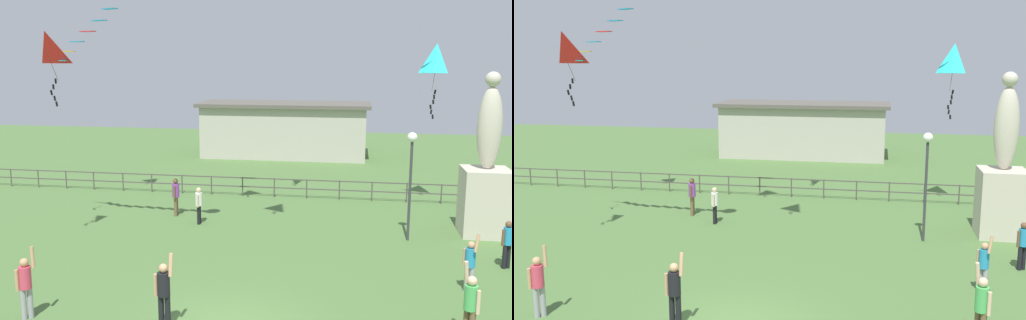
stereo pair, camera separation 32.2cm
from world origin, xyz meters
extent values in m
cube|color=beige|center=(8.10, 9.44, 1.29)|extent=(1.72, 1.72, 2.58)
ellipsoid|color=beige|center=(8.10, 9.44, 4.14)|extent=(0.90, 0.76, 3.13)
sphere|color=beige|center=(8.10, 9.44, 5.96)|extent=(0.56, 0.56, 0.56)
cylinder|color=#38383D|center=(5.18, 8.16, 1.87)|extent=(0.10, 0.10, 3.75)
sphere|color=white|center=(5.18, 8.16, 3.90)|extent=(0.36, 0.36, 0.36)
cylinder|color=#99999E|center=(6.57, 3.44, 0.39)|extent=(0.13, 0.13, 0.78)
cylinder|color=#99999E|center=(6.45, 3.54, 0.39)|extent=(0.13, 0.13, 0.78)
cylinder|color=#268CBF|center=(6.51, 3.49, 1.05)|extent=(0.28, 0.28, 0.55)
sphere|color=tan|center=(6.51, 3.49, 1.43)|extent=(0.21, 0.21, 0.21)
cylinder|color=tan|center=(6.63, 3.34, 1.54)|extent=(0.20, 0.23, 0.53)
cylinder|color=tan|center=(6.36, 3.61, 1.02)|extent=(0.09, 0.09, 0.52)
cylinder|color=#99999E|center=(-5.11, -0.24, 0.42)|extent=(0.14, 0.14, 0.84)
cylinder|color=#99999E|center=(-5.23, -0.35, 0.42)|extent=(0.14, 0.14, 0.84)
cylinder|color=#D83F59|center=(-5.17, -0.30, 1.13)|extent=(0.31, 0.31, 0.59)
sphere|color=tan|center=(-5.17, -0.30, 1.54)|extent=(0.22, 0.22, 0.22)
cylinder|color=tan|center=(-4.99, -0.20, 1.66)|extent=(0.17, 0.18, 0.57)
cylinder|color=tan|center=(-5.33, -0.43, 1.10)|extent=(0.09, 0.09, 0.56)
cylinder|color=brown|center=(-4.40, 9.86, 0.41)|extent=(0.14, 0.14, 0.83)
cylinder|color=brown|center=(-4.41, 10.02, 0.41)|extent=(0.14, 0.14, 0.83)
cylinder|color=purple|center=(-4.40, 9.94, 1.12)|extent=(0.30, 0.30, 0.59)
sphere|color=brown|center=(-4.40, 9.94, 1.53)|extent=(0.22, 0.22, 0.22)
cylinder|color=brown|center=(-4.40, 9.74, 1.09)|extent=(0.09, 0.09, 0.56)
cylinder|color=brown|center=(-4.41, 10.14, 1.09)|extent=(0.09, 0.09, 0.56)
cylinder|color=black|center=(8.14, 5.76, 0.40)|extent=(0.14, 0.14, 0.80)
cylinder|color=black|center=(8.00, 5.68, 0.40)|extent=(0.14, 0.14, 0.80)
cylinder|color=#268CBF|center=(8.07, 5.72, 1.08)|extent=(0.29, 0.29, 0.57)
sphere|color=brown|center=(8.07, 5.72, 1.47)|extent=(0.21, 0.21, 0.21)
cylinder|color=brown|center=(7.90, 5.62, 1.05)|extent=(0.09, 0.09, 0.54)
cylinder|color=#4CB259|center=(5.93, 0.29, 1.16)|extent=(0.31, 0.31, 0.61)
sphere|color=beige|center=(5.93, 0.29, 1.58)|extent=(0.23, 0.23, 0.23)
cylinder|color=beige|center=(5.83, 0.48, 1.70)|extent=(0.19, 0.18, 0.58)
cylinder|color=beige|center=(6.07, 0.13, 1.12)|extent=(0.09, 0.09, 0.58)
cylinder|color=black|center=(-1.39, -0.17, 0.43)|extent=(0.15, 0.15, 0.86)
cylinder|color=black|center=(-1.56, -0.18, 0.43)|extent=(0.15, 0.15, 0.86)
cylinder|color=black|center=(-1.47, -0.18, 1.16)|extent=(0.31, 0.31, 0.61)
sphere|color=tan|center=(-1.47, -0.18, 1.58)|extent=(0.23, 0.23, 0.23)
cylinder|color=tan|center=(-1.26, -0.23, 1.70)|extent=(0.10, 0.20, 0.58)
cylinder|color=tan|center=(-1.68, -0.18, 1.13)|extent=(0.09, 0.09, 0.58)
cylinder|color=black|center=(-3.09, 8.84, 0.39)|extent=(0.13, 0.13, 0.77)
cylinder|color=black|center=(-3.10, 8.99, 0.39)|extent=(0.13, 0.13, 0.77)
cylinder|color=white|center=(-3.09, 8.91, 1.05)|extent=(0.28, 0.28, 0.55)
sphere|color=beige|center=(-3.09, 8.91, 1.43)|extent=(0.21, 0.21, 0.21)
cylinder|color=beige|center=(-3.09, 8.72, 1.02)|extent=(0.09, 0.09, 0.52)
cylinder|color=beige|center=(-3.10, 9.10, 1.02)|extent=(0.09, 0.09, 0.52)
pyramid|color=#19B2B2|center=(6.62, 13.81, 6.60)|extent=(1.10, 1.10, 1.31)
cylinder|color=#4C381E|center=(6.50, 13.39, 5.95)|extent=(0.26, 0.86, 1.31)
cube|color=black|center=(6.57, 13.43, 5.24)|extent=(0.11, 0.02, 0.21)
cube|color=black|center=(6.54, 13.41, 5.02)|extent=(0.09, 0.02, 0.20)
cube|color=black|center=(6.51, 13.40, 4.80)|extent=(0.10, 0.02, 0.20)
cube|color=black|center=(6.40, 13.34, 4.58)|extent=(0.11, 0.05, 0.21)
cube|color=black|center=(6.44, 13.36, 4.36)|extent=(0.11, 0.05, 0.21)
cube|color=black|center=(6.52, 13.40, 4.14)|extent=(0.09, 0.03, 0.20)
pyramid|color=red|center=(-8.47, 7.16, 7.07)|extent=(1.21, 0.85, 1.22)
cylinder|color=#4C381E|center=(-8.40, 7.44, 6.46)|extent=(0.16, 0.59, 1.22)
cube|color=black|center=(-8.31, 7.49, 5.85)|extent=(0.10, 0.05, 0.20)
cube|color=black|center=(-8.40, 7.44, 5.63)|extent=(0.09, 0.05, 0.20)
cube|color=black|center=(-8.47, 7.41, 5.41)|extent=(0.11, 0.03, 0.21)
cube|color=black|center=(-8.38, 7.46, 5.19)|extent=(0.11, 0.01, 0.21)
cube|color=black|center=(-8.32, 7.48, 4.97)|extent=(0.11, 0.01, 0.21)
cube|color=#198CD1|center=(-5.44, 6.27, 8.42)|extent=(0.64, 0.49, 0.03)
cube|color=#198CD1|center=(-5.98, 6.54, 8.04)|extent=(0.65, 0.47, 0.03)
cube|color=red|center=(-6.54, 6.76, 7.68)|extent=(0.65, 0.42, 0.03)
cube|color=#198CD1|center=(-7.09, 6.99, 7.32)|extent=(0.65, 0.47, 0.03)
cube|color=yellow|center=(-7.60, 7.30, 6.97)|extent=(0.62, 0.56, 0.03)
cube|color=#19B2B2|center=(-8.07, 7.67, 6.63)|extent=(0.62, 0.56, 0.03)
cylinder|color=#4C4742|center=(-14.84, 14.00, 0.47)|extent=(0.06, 0.06, 0.95)
cylinder|color=#4C4742|center=(-13.26, 14.00, 0.47)|extent=(0.06, 0.06, 0.95)
cylinder|color=#4C4742|center=(-11.68, 14.00, 0.47)|extent=(0.06, 0.06, 0.95)
cylinder|color=#4C4742|center=(-10.14, 14.00, 0.47)|extent=(0.06, 0.06, 0.95)
cylinder|color=#4C4742|center=(-8.54, 14.00, 0.47)|extent=(0.06, 0.06, 0.95)
cylinder|color=#4C4742|center=(-6.99, 14.00, 0.47)|extent=(0.06, 0.06, 0.95)
cylinder|color=#4C4742|center=(-5.39, 14.00, 0.47)|extent=(0.06, 0.06, 0.95)
cylinder|color=#4C4742|center=(-3.87, 14.00, 0.47)|extent=(0.06, 0.06, 0.95)
cylinder|color=#4C4742|center=(-2.28, 14.00, 0.47)|extent=(0.06, 0.06, 0.95)
cylinder|color=#4C4742|center=(-0.70, 14.00, 0.47)|extent=(0.06, 0.06, 0.95)
cylinder|color=#4C4742|center=(0.89, 14.00, 0.47)|extent=(0.06, 0.06, 0.95)
cylinder|color=#4C4742|center=(2.46, 14.00, 0.47)|extent=(0.06, 0.06, 0.95)
cylinder|color=#4C4742|center=(4.00, 14.00, 0.47)|extent=(0.06, 0.06, 0.95)
cylinder|color=#4C4742|center=(5.62, 14.00, 0.47)|extent=(0.06, 0.06, 0.95)
cylinder|color=#4C4742|center=(7.18, 14.00, 0.47)|extent=(0.06, 0.06, 0.95)
cylinder|color=#4C4742|center=(8.78, 14.00, 0.47)|extent=(0.06, 0.06, 0.95)
cube|color=#4C4742|center=(0.00, 14.00, 0.91)|extent=(36.00, 0.05, 0.05)
cube|color=#4C4742|center=(0.00, 14.00, 0.47)|extent=(36.00, 0.05, 0.05)
cube|color=#B7B2A3|center=(-1.70, 26.00, 1.74)|extent=(11.03, 4.10, 3.48)
cube|color=#59544C|center=(-1.70, 26.00, 3.60)|extent=(11.63, 4.70, 0.24)
camera|label=1|loc=(3.11, -13.06, 6.71)|focal=40.13mm
camera|label=2|loc=(3.43, -13.01, 6.71)|focal=40.13mm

